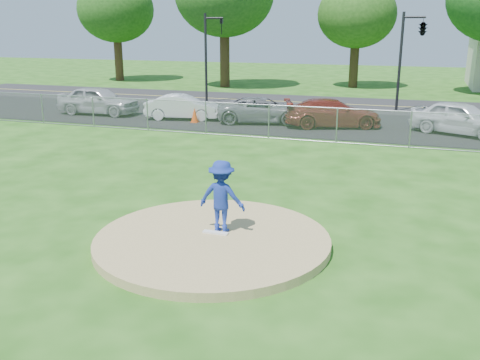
# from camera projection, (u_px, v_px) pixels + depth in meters

# --- Properties ---
(ground) EXTENTS (120.00, 120.00, 0.00)m
(ground) POSITION_uv_depth(u_px,v_px,m) (303.00, 151.00, 21.40)
(ground) COLOR #1C4F11
(ground) RESTS_ON ground
(pitchers_mound) EXTENTS (5.40, 5.40, 0.20)m
(pitchers_mound) POSITION_uv_depth(u_px,v_px,m) (212.00, 241.00, 12.27)
(pitchers_mound) COLOR tan
(pitchers_mound) RESTS_ON ground
(pitching_rubber) EXTENTS (0.60, 0.15, 0.04)m
(pitching_rubber) POSITION_uv_depth(u_px,v_px,m) (215.00, 233.00, 12.42)
(pitching_rubber) COLOR white
(pitching_rubber) RESTS_ON pitchers_mound
(chain_link_fence) EXTENTS (40.00, 0.06, 1.50)m
(chain_link_fence) POSITION_uv_depth(u_px,v_px,m) (313.00, 124.00, 23.02)
(chain_link_fence) COLOR gray
(chain_link_fence) RESTS_ON ground
(parking_lot) EXTENTS (50.00, 8.00, 0.01)m
(parking_lot) POSITION_uv_depth(u_px,v_px,m) (330.00, 124.00, 27.32)
(parking_lot) COLOR black
(parking_lot) RESTS_ON ground
(street) EXTENTS (60.00, 7.00, 0.01)m
(street) POSITION_uv_depth(u_px,v_px,m) (349.00, 104.00, 34.16)
(street) COLOR black
(street) RESTS_ON ground
(tree_center) EXTENTS (6.16, 6.16, 9.84)m
(tree_center) POSITION_uv_depth(u_px,v_px,m) (357.00, 4.00, 41.77)
(tree_center) COLOR #342413
(tree_center) RESTS_ON ground
(traffic_signal_left) EXTENTS (1.28, 0.20, 5.60)m
(traffic_signal_left) POSITION_uv_depth(u_px,v_px,m) (209.00, 50.00, 34.07)
(traffic_signal_left) COLOR black
(traffic_signal_left) RESTS_ON ground
(traffic_signal_center) EXTENTS (1.42, 2.48, 5.60)m
(traffic_signal_center) POSITION_uv_depth(u_px,v_px,m) (421.00, 30.00, 29.84)
(traffic_signal_center) COLOR black
(traffic_signal_center) RESTS_ON ground
(pitcher) EXTENTS (1.11, 0.66, 1.70)m
(pitcher) POSITION_uv_depth(u_px,v_px,m) (222.00, 196.00, 12.34)
(pitcher) COLOR navy
(pitcher) RESTS_ON pitchers_mound
(traffic_cone) EXTENTS (0.39, 0.39, 0.76)m
(traffic_cone) POSITION_uv_depth(u_px,v_px,m) (195.00, 115.00, 27.67)
(traffic_cone) COLOR #E2470B
(traffic_cone) RESTS_ON parking_lot
(parked_car_silver) EXTENTS (4.63, 1.93, 1.57)m
(parked_car_silver) POSITION_uv_depth(u_px,v_px,m) (98.00, 100.00, 30.12)
(parked_car_silver) COLOR #B3B3B8
(parked_car_silver) RESTS_ON parking_lot
(parked_car_white) EXTENTS (4.16, 2.19, 1.30)m
(parked_car_white) POSITION_uv_depth(u_px,v_px,m) (183.00, 107.00, 28.53)
(parked_car_white) COLOR white
(parked_car_white) RESTS_ON parking_lot
(parked_car_gray) EXTENTS (5.02, 3.18, 1.29)m
(parked_car_gray) POSITION_uv_depth(u_px,v_px,m) (263.00, 110.00, 27.55)
(parked_car_gray) COLOR gray
(parked_car_gray) RESTS_ON parking_lot
(parked_car_darkred) EXTENTS (5.10, 3.35, 1.37)m
(parked_car_darkred) POSITION_uv_depth(u_px,v_px,m) (333.00, 113.00, 26.34)
(parked_car_darkred) COLOR maroon
(parked_car_darkred) RESTS_ON parking_lot
(parked_car_pearl) EXTENTS (4.79, 3.48, 1.52)m
(parked_car_pearl) POSITION_uv_depth(u_px,v_px,m) (461.00, 118.00, 24.49)
(parked_car_pearl) COLOR silver
(parked_car_pearl) RESTS_ON parking_lot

